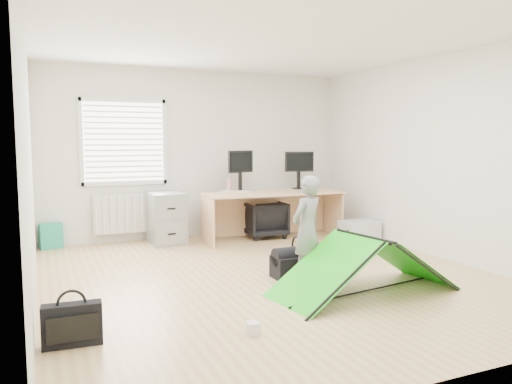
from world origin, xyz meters
name	(u,v)px	position (x,y,z in m)	size (l,w,h in m)	color
ground	(270,276)	(0.00, 0.00, 0.00)	(5.50, 5.50, 0.00)	tan
back_wall	(199,154)	(0.00, 2.75, 1.35)	(5.00, 0.02, 2.70)	silver
window	(124,142)	(-1.20, 2.71, 1.55)	(1.20, 0.06, 1.20)	silver
radiator	(126,213)	(-1.20, 2.67, 0.45)	(1.00, 0.12, 0.60)	silver
desk	(273,216)	(0.98, 1.95, 0.38)	(2.22, 0.71, 0.76)	tan
filing_cabinet	(166,218)	(-0.65, 2.37, 0.39)	(0.50, 0.67, 0.78)	gray
monitor_left	(240,177)	(0.53, 2.25, 1.00)	(0.50, 0.11, 0.48)	black
monitor_right	(299,175)	(1.59, 2.25, 0.99)	(0.48, 0.10, 0.46)	black
keyboard	(235,191)	(0.44, 2.22, 0.77)	(0.47, 0.16, 0.02)	beige
thermos	(229,185)	(0.35, 2.27, 0.87)	(0.06, 0.06, 0.22)	#C87085
office_chair	(265,219)	(0.92, 2.16, 0.29)	(0.63, 0.65, 0.59)	black
person	(307,230)	(0.25, -0.42, 0.60)	(0.44, 0.29, 1.20)	slate
kite	(364,265)	(0.63, -0.96, 0.30)	(1.93, 0.84, 0.60)	#17B311
storage_crate	(359,231)	(2.17, 1.31, 0.16)	(0.56, 0.39, 0.31)	silver
tote_bag	(51,236)	(-2.29, 2.63, 0.19)	(0.31, 0.14, 0.37)	#219D7B
laptop_bag	(72,325)	(-2.23, -1.17, 0.17)	(0.44, 0.13, 0.33)	black
white_box	(253,328)	(-0.86, -1.52, 0.05)	(0.10, 0.10, 0.10)	silver
duffel_bag	(297,266)	(0.29, -0.13, 0.13)	(0.58, 0.29, 0.25)	black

